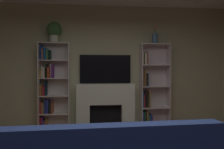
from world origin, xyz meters
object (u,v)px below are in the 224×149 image
Objects in this scene: bookshelf_right at (151,90)px; potted_plant at (54,31)px; tv at (105,69)px; vase_with_flowers at (155,38)px; bookshelf_left at (51,87)px; fireplace at (106,105)px.

bookshelf_right is 4.33× the size of potted_plant.
vase_with_flowers reaches higher than tv.
bookshelf_left is 2.24m from bookshelf_right.
bookshelf_right is at bearing -3.98° from tv.
potted_plant is at bearing -178.40° from fireplace.
fireplace is at bearing -1.15° from bookshelf_left.
fireplace is at bearing -90.00° from tv.
potted_plant is 1.07× the size of vase_with_flowers.
fireplace is 3.12× the size of potted_plant.
bookshelf_left reaches higher than fireplace.
tv is at bearing 6.10° from potted_plant.
vase_with_flowers reaches higher than fireplace.
bookshelf_left and bookshelf_right have the same top height.
bookshelf_right is at bearing 1.25° from potted_plant.
fireplace is at bearing 178.41° from vase_with_flowers.
bookshelf_left is 1.00× the size of bookshelf_right.
vase_with_flowers is (2.25, 0.00, -0.12)m from potted_plant.
fireplace is 0.72× the size of bookshelf_right.
fireplace is 1.27m from bookshelf_left.
bookshelf_right is (2.24, -0.01, -0.08)m from bookshelf_left.
tv is at bearing 173.92° from vase_with_flowers.
potted_plant reaches higher than bookshelf_left.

